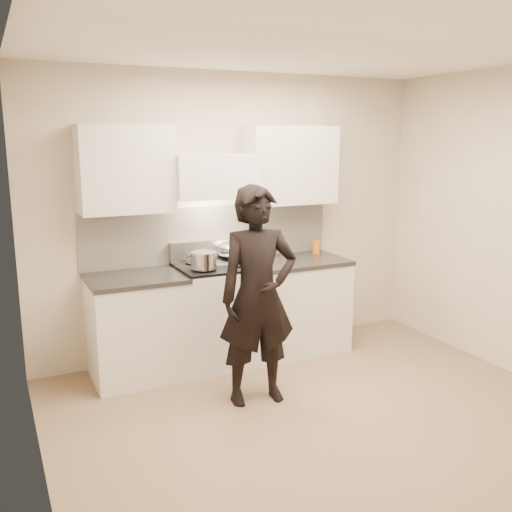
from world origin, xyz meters
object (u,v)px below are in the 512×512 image
at_px(utensil_crock, 258,248).
at_px(wok, 233,249).
at_px(person, 258,296).
at_px(counter_right, 297,304).
at_px(stove, 220,314).

bearing_deg(utensil_crock, wok, -161.97).
height_order(wok, person, person).
relative_size(counter_right, wok, 2.34).
xyz_separation_m(counter_right, utensil_crock, (-0.32, 0.24, 0.55)).
distance_m(counter_right, wok, 0.87).
relative_size(stove, counter_right, 1.04).
height_order(stove, person, person).
bearing_deg(counter_right, utensil_crock, 142.21).
bearing_deg(counter_right, wok, 167.24).
bearing_deg(utensil_crock, person, -115.50).
xyz_separation_m(stove, person, (-0.02, -0.87, 0.40)).
height_order(wok, utensil_crock, same).
bearing_deg(person, utensil_crock, 70.44).
relative_size(wok, person, 0.23).
distance_m(counter_right, person, 1.28).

